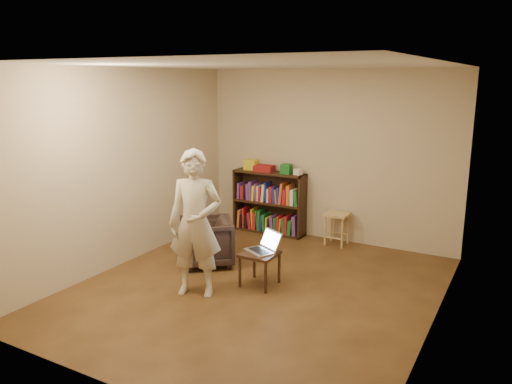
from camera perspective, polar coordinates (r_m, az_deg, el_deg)
The scene contains 15 objects.
floor at distance 6.07m, azimuth 0.01°, elevation -11.03°, with size 4.50×4.50×0.00m, color #402814.
ceiling at distance 5.55m, azimuth 0.01°, elevation 14.33°, with size 4.50×4.50×0.00m, color silver.
wall_back at distance 7.68m, azimuth 8.24°, elevation 4.07°, with size 4.00×4.00×0.00m, color #BBAC8E.
wall_left at distance 6.85m, azimuth -14.77°, elevation 2.71°, with size 4.50×4.50×0.00m, color #BBAC8E.
wall_right at distance 5.03m, azimuth 20.32°, elevation -1.28°, with size 4.50×4.50×0.00m, color #BBAC8E.
bookshelf at distance 8.09m, azimuth 1.56°, elevation -1.58°, with size 1.20×0.30×1.00m.
box_yellow at distance 8.13m, azimuth -0.61°, elevation 3.14°, with size 0.20×0.15×0.17m, color yellow.
red_cloth at distance 7.98m, azimuth 0.95°, elevation 2.71°, with size 0.30×0.22×0.10m, color maroon.
box_green at distance 7.80m, azimuth 3.49°, elevation 2.65°, with size 0.15×0.15×0.15m, color #1B6627.
box_white at distance 7.74m, azimuth 4.83°, elevation 2.31°, with size 0.11×0.11×0.09m, color white.
stool at distance 7.58m, azimuth 9.24°, elevation -3.09°, with size 0.34×0.34×0.49m.
armchair at distance 6.77m, azimuth -5.72°, elevation -5.65°, with size 0.67×0.69×0.63m, color black.
side_table at distance 6.06m, azimuth 0.43°, elevation -7.56°, with size 0.40×0.40×0.41m.
laptop at distance 6.07m, azimuth 0.89°, elevation -6.26°, with size 0.47×0.47×0.24m.
person at distance 5.71m, azimuth -6.94°, elevation -3.62°, with size 0.62×0.41×1.70m, color beige.
Camera 1 is at (2.70, -4.84, 2.46)m, focal length 35.00 mm.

